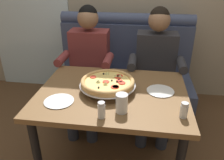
# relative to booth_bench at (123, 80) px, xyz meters

# --- Properties ---
(booth_bench) EXTENTS (1.55, 0.78, 1.13)m
(booth_bench) POSITION_rel_booth_bench_xyz_m (0.00, 0.00, 0.00)
(booth_bench) COLOR #424C6B
(booth_bench) RESTS_ON ground_plane
(dining_table) EXTENTS (1.14, 0.87, 0.75)m
(dining_table) POSITION_rel_booth_bench_xyz_m (0.00, -0.90, 0.25)
(dining_table) COLOR brown
(dining_table) RESTS_ON ground_plane
(diner_left) EXTENTS (0.54, 0.64, 1.27)m
(diner_left) POSITION_rel_booth_bench_xyz_m (-0.35, -0.27, 0.31)
(diner_left) COLOR #2D3342
(diner_left) RESTS_ON ground_plane
(diner_right) EXTENTS (0.54, 0.64, 1.27)m
(diner_right) POSITION_rel_booth_bench_xyz_m (0.35, -0.27, 0.31)
(diner_right) COLOR #2D3342
(diner_right) RESTS_ON ground_plane
(pizza) EXTENTS (0.43, 0.43, 0.11)m
(pizza) POSITION_rel_booth_bench_xyz_m (-0.04, -0.90, 0.42)
(pizza) COLOR silver
(pizza) RESTS_ON dining_table
(shaker_oregano) EXTENTS (0.05, 0.05, 0.11)m
(shaker_oregano) POSITION_rel_booth_bench_xyz_m (0.49, -1.17, 0.39)
(shaker_oregano) COLOR white
(shaker_oregano) RESTS_ON dining_table
(shaker_pepper_flakes) EXTENTS (0.05, 0.05, 0.11)m
(shaker_pepper_flakes) POSITION_rel_booth_bench_xyz_m (-0.02, -1.24, 0.39)
(shaker_pepper_flakes) COLOR white
(shaker_pepper_flakes) RESTS_ON dining_table
(plate_near_left) EXTENTS (0.21, 0.21, 0.02)m
(plate_near_left) POSITION_rel_booth_bench_xyz_m (0.36, -0.85, 0.36)
(plate_near_left) COLOR white
(plate_near_left) RESTS_ON dining_table
(plate_near_right) EXTENTS (0.21, 0.21, 0.02)m
(plate_near_right) POSITION_rel_booth_bench_xyz_m (-0.35, -1.10, 0.36)
(plate_near_right) COLOR white
(plate_near_right) RESTS_ON dining_table
(drinking_glass) EXTENTS (0.08, 0.08, 0.13)m
(drinking_glass) POSITION_rel_booth_bench_xyz_m (0.10, -1.16, 0.40)
(drinking_glass) COLOR silver
(drinking_glass) RESTS_ON dining_table
(patio_chair) EXTENTS (0.40, 0.40, 0.86)m
(patio_chair) POSITION_rel_booth_bench_xyz_m (-1.52, 1.16, 0.13)
(patio_chair) COLOR black
(patio_chair) RESTS_ON ground_plane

